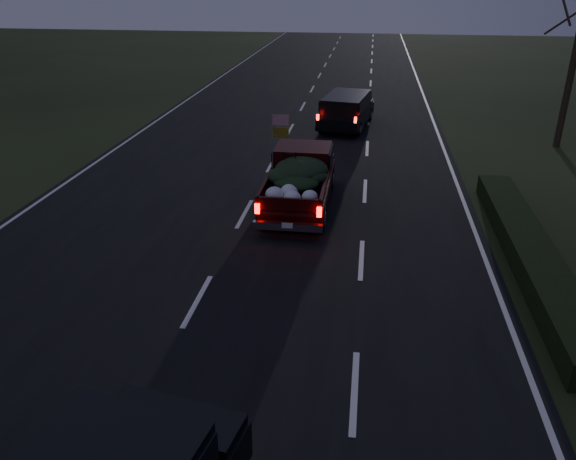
# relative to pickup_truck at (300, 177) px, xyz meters

# --- Properties ---
(ground) EXTENTS (120.00, 120.00, 0.00)m
(ground) POSITION_rel_pickup_truck_xyz_m (-1.57, -5.95, -0.96)
(ground) COLOR black
(ground) RESTS_ON ground
(road_asphalt) EXTENTS (14.00, 120.00, 0.02)m
(road_asphalt) POSITION_rel_pickup_truck_xyz_m (-1.57, -5.95, -0.95)
(road_asphalt) COLOR black
(road_asphalt) RESTS_ON ground
(hedge_row) EXTENTS (1.00, 10.00, 0.60)m
(hedge_row) POSITION_rel_pickup_truck_xyz_m (6.23, -2.95, -0.66)
(hedge_row) COLOR black
(hedge_row) RESTS_ON ground
(pickup_truck) EXTENTS (1.88, 4.88, 2.55)m
(pickup_truck) POSITION_rel_pickup_truck_xyz_m (0.00, 0.00, 0.00)
(pickup_truck) COLOR #330607
(pickup_truck) RESTS_ON ground
(lead_suv) EXTENTS (2.53, 4.69, 1.28)m
(lead_suv) POSITION_rel_pickup_truck_xyz_m (0.97, 9.84, 0.01)
(lead_suv) COLOR black
(lead_suv) RESTS_ON ground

